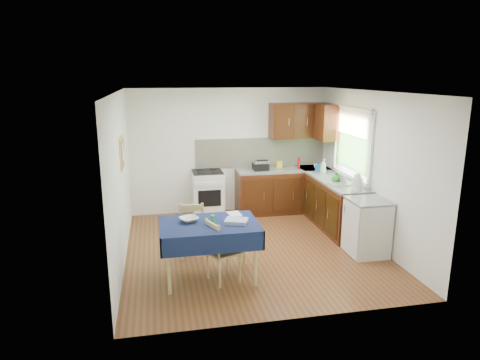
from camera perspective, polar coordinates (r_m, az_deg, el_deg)
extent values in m
plane|color=#503615|center=(7.03, 1.67, -9.12)|extent=(4.20, 4.20, 0.00)
cube|color=white|center=(6.48, 1.83, 11.68)|extent=(4.00, 4.20, 0.02)
cube|color=silver|center=(8.66, -1.39, 3.91)|extent=(4.00, 0.02, 2.50)
cube|color=silver|center=(4.70, 7.53, -4.80)|extent=(4.00, 0.02, 2.50)
cube|color=white|center=(6.50, -15.69, 0.04)|extent=(0.02, 4.20, 2.50)
cube|color=silver|center=(7.35, 17.12, 1.50)|extent=(0.02, 4.20, 2.50)
cube|color=#361309|center=(8.80, 5.74, -1.48)|extent=(1.90, 0.60, 0.86)
cube|color=#361309|center=(7.99, 12.62, -3.34)|extent=(0.60, 1.70, 0.86)
cube|color=slate|center=(8.69, 5.81, 1.39)|extent=(1.90, 0.60, 0.04)
cube|color=slate|center=(7.87, 12.79, -0.21)|extent=(0.60, 1.70, 0.04)
cube|color=slate|center=(8.90, 9.81, 1.55)|extent=(0.60, 0.60, 0.04)
cube|color=beige|center=(8.79, 2.82, 3.71)|extent=(2.70, 0.02, 0.60)
cube|color=#361309|center=(8.76, 7.93, 7.86)|extent=(1.20, 0.35, 0.70)
cube|color=#361309|center=(8.52, 11.60, 7.54)|extent=(0.35, 0.50, 0.70)
cube|color=silver|center=(8.48, -4.34, -1.89)|extent=(0.60, 0.60, 0.90)
cube|color=black|center=(8.37, -4.39, 1.11)|extent=(0.58, 0.58, 0.02)
cube|color=black|center=(8.19, -4.07, -2.46)|extent=(0.44, 0.01, 0.32)
cube|color=#2C5422|center=(7.91, 14.78, 4.34)|extent=(0.01, 1.40, 0.85)
cube|color=silver|center=(7.83, 14.97, 9.03)|extent=(0.04, 1.48, 0.06)
cube|color=silver|center=(8.01, 14.44, 0.45)|extent=(0.04, 1.48, 0.06)
cube|color=tan|center=(7.84, 14.77, 7.43)|extent=(0.02, 1.36, 0.44)
cube|color=silver|center=(6.97, 16.58, -6.19)|extent=(0.55, 0.58, 0.85)
cube|color=slate|center=(6.83, 16.84, -2.68)|extent=(0.58, 0.60, 0.03)
cube|color=tan|center=(6.73, -15.49, 3.55)|extent=(0.02, 0.62, 0.47)
cube|color=#A16A43|center=(6.72, -15.37, 3.56)|extent=(0.01, 0.56, 0.41)
cube|color=white|center=(6.64, -15.34, 3.61)|extent=(0.00, 0.18, 0.24)
cube|color=white|center=(6.86, -15.17, 2.91)|extent=(0.00, 0.15, 0.20)
cube|color=#0F1B3D|center=(5.79, -4.15, -5.90)|extent=(1.29, 0.86, 0.03)
cube|color=#0F1B3D|center=(5.43, -3.54, -8.58)|extent=(1.33, 0.02, 0.26)
cube|color=#0F1B3D|center=(6.24, -4.65, -5.56)|extent=(1.33, 0.02, 0.26)
cube|color=#0F1B3D|center=(5.80, -10.61, -7.31)|extent=(0.02, 0.90, 0.26)
cube|color=#0F1B3D|center=(5.94, 2.17, -6.54)|extent=(0.02, 0.90, 0.26)
cylinder|color=tan|center=(5.59, -9.47, -11.29)|extent=(0.05, 0.05, 0.77)
cylinder|color=tan|center=(5.72, 2.07, -10.49)|extent=(0.05, 0.05, 0.77)
cylinder|color=tan|center=(6.23, -9.71, -8.60)|extent=(0.05, 0.05, 0.77)
cylinder|color=tan|center=(6.35, 0.61, -7.95)|extent=(0.05, 0.05, 0.77)
cube|color=tan|center=(6.67, -6.34, -6.59)|extent=(0.45, 0.45, 0.04)
cube|color=tan|center=(6.40, -6.49, -4.33)|extent=(0.36, 0.08, 0.28)
cylinder|color=tan|center=(6.89, -4.87, -7.77)|extent=(0.03, 0.03, 0.43)
cylinder|color=tan|center=(6.90, -7.57, -7.79)|extent=(0.03, 0.03, 0.43)
cylinder|color=tan|center=(6.59, -4.94, -8.80)|extent=(0.03, 0.03, 0.43)
cylinder|color=tan|center=(6.61, -7.77, -8.81)|extent=(0.03, 0.03, 0.43)
cube|color=tan|center=(5.86, -2.21, -9.56)|extent=(0.51, 0.51, 0.04)
cube|color=tan|center=(5.66, -3.68, -6.91)|extent=(0.16, 0.34, 0.28)
cylinder|color=tan|center=(5.90, -0.03, -11.60)|extent=(0.03, 0.03, 0.42)
cylinder|color=tan|center=(6.14, -1.70, -10.54)|extent=(0.03, 0.03, 0.42)
cylinder|color=tan|center=(5.75, -2.71, -12.34)|extent=(0.03, 0.03, 0.42)
cylinder|color=tan|center=(5.99, -4.30, -11.21)|extent=(0.03, 0.03, 0.42)
cube|color=silver|center=(8.53, 2.94, 1.98)|extent=(0.27, 0.17, 0.19)
cube|color=black|center=(8.51, 2.95, 2.66)|extent=(0.23, 0.02, 0.02)
cube|color=black|center=(8.52, 2.77, 1.80)|extent=(0.30, 0.26, 0.14)
cube|color=silver|center=(8.50, 2.78, 2.38)|extent=(0.30, 0.26, 0.03)
cylinder|color=#B70E10|center=(8.67, 7.85, 2.24)|extent=(0.05, 0.05, 0.24)
cube|color=yellow|center=(8.71, 5.26, 2.05)|extent=(0.12, 0.10, 0.14)
cube|color=gray|center=(7.62, 13.35, -0.47)|extent=(0.40, 0.31, 0.02)
cylinder|color=silver|center=(7.60, 13.39, 0.16)|extent=(0.05, 0.19, 0.19)
cylinder|color=silver|center=(7.24, 15.34, -0.53)|extent=(0.17, 0.17, 0.22)
sphere|color=silver|center=(7.21, 15.40, 0.48)|extent=(0.11, 0.11, 0.11)
imported|color=silver|center=(8.81, 10.16, 1.82)|extent=(0.14, 0.14, 0.09)
imported|color=silver|center=(8.34, 11.05, 1.81)|extent=(0.16, 0.16, 0.29)
imported|color=#1C64A4|center=(8.49, 10.41, 1.76)|extent=(0.12, 0.12, 0.20)
imported|color=#2A9027|center=(7.70, 12.65, 0.36)|extent=(0.16, 0.16, 0.19)
imported|color=beige|center=(5.87, -6.82, -5.24)|extent=(0.32, 0.32, 0.06)
imported|color=white|center=(6.09, -1.56, -4.65)|extent=(0.20, 0.26, 0.02)
cylinder|color=green|center=(5.81, -3.66, -5.17)|extent=(0.05, 0.05, 0.10)
cube|color=#273F91|center=(5.77, -0.48, -5.50)|extent=(0.36, 0.32, 0.05)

